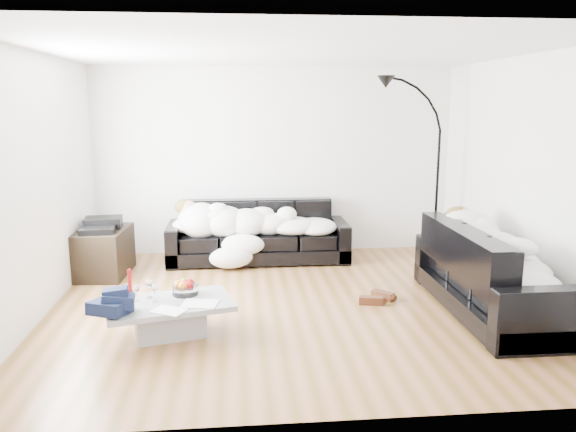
{
  "coord_description": "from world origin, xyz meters",
  "views": [
    {
      "loc": [
        -0.56,
        -5.63,
        2.1
      ],
      "look_at": [
        0.0,
        0.3,
        0.9
      ],
      "focal_mm": 35.0,
      "sensor_mm": 36.0,
      "label": 1
    }
  ],
  "objects": [
    {
      "name": "floor_lamp",
      "position": [
        2.1,
        1.49,
        1.08
      ],
      "size": [
        0.79,
        0.34,
        2.15
      ],
      "primitive_type": null,
      "rotation": [
        0.0,
        0.0,
        0.04
      ],
      "color": "black",
      "rests_on": "ground"
    },
    {
      "name": "candle_left",
      "position": [
        -1.57,
        -0.5,
        0.45
      ],
      "size": [
        0.06,
        0.06,
        0.25
      ],
      "primitive_type": "cylinder",
      "rotation": [
        0.0,
        0.0,
        0.23
      ],
      "color": "maroon",
      "rests_on": "coffee_table"
    },
    {
      "name": "candle_right",
      "position": [
        -1.56,
        -0.45,
        0.45
      ],
      "size": [
        0.06,
        0.06,
        0.24
      ],
      "primitive_type": "cylinder",
      "rotation": [
        0.0,
        0.0,
        -0.3
      ],
      "color": "maroon",
      "rests_on": "coffee_table"
    },
    {
      "name": "sleeper_right",
      "position": [
        2.03,
        -0.38,
        0.65
      ],
      "size": [
        0.78,
        1.85,
        0.45
      ],
      "primitive_type": null,
      "rotation": [
        0.0,
        0.0,
        1.57
      ],
      "color": "white",
      "rests_on": "sofa_right"
    },
    {
      "name": "newspaper_b",
      "position": [
        -1.16,
        -0.94,
        0.33
      ],
      "size": [
        0.34,
        0.31,
        0.01
      ],
      "primitive_type": "cube",
      "rotation": [
        0.0,
        0.0,
        -0.51
      ],
      "color": "silver",
      "rests_on": "coffee_table"
    },
    {
      "name": "coffee_table",
      "position": [
        -1.18,
        -0.7,
        0.16
      ],
      "size": [
        1.24,
        0.91,
        0.33
      ],
      "primitive_type": "cube",
      "rotation": [
        0.0,
        0.0,
        0.26
      ],
      "color": "#939699",
      "rests_on": "ground"
    },
    {
      "name": "teal_cushion",
      "position": [
        1.97,
        0.28,
        0.72
      ],
      "size": [
        0.42,
        0.38,
        0.2
      ],
      "primitive_type": "ellipsoid",
      "rotation": [
        0.0,
        0.0,
        0.24
      ],
      "color": "#0C4755",
      "rests_on": "sofa_right"
    },
    {
      "name": "navy_jacket",
      "position": [
        -1.61,
        -0.96,
        0.49
      ],
      "size": [
        0.35,
        0.3,
        0.17
      ],
      "primitive_type": null,
      "rotation": [
        0.0,
        0.0,
        -0.04
      ],
      "color": "black",
      "rests_on": "coffee_table"
    },
    {
      "name": "av_cabinet",
      "position": [
        -2.21,
        1.27,
        0.29
      ],
      "size": [
        0.64,
        0.89,
        0.58
      ],
      "primitive_type": "cube",
      "rotation": [
        0.0,
        0.0,
        -0.08
      ],
      "color": "black",
      "rests_on": "ground"
    },
    {
      "name": "wall_right",
      "position": [
        2.5,
        0.0,
        1.3
      ],
      "size": [
        0.02,
        4.5,
        2.6
      ],
      "primitive_type": "cube",
      "color": "silver",
      "rests_on": "ground"
    },
    {
      "name": "wall_back",
      "position": [
        0.0,
        2.25,
        1.3
      ],
      "size": [
        5.0,
        0.02,
        2.6
      ],
      "primitive_type": "cube",
      "color": "silver",
      "rests_on": "ground"
    },
    {
      "name": "sleeper_back",
      "position": [
        -0.27,
        1.71,
        0.62
      ],
      "size": [
        2.04,
        0.7,
        0.41
      ],
      "primitive_type": null,
      "color": "white",
      "rests_on": "sofa_back"
    },
    {
      "name": "shoes",
      "position": [
        0.93,
        -0.01,
        0.05
      ],
      "size": [
        0.51,
        0.45,
        0.1
      ],
      "primitive_type": null,
      "rotation": [
        0.0,
        0.0,
        -0.4
      ],
      "color": "#472311",
      "rests_on": "ground"
    },
    {
      "name": "wall_left",
      "position": [
        -2.5,
        0.0,
        1.3
      ],
      "size": [
        0.02,
        4.5,
        2.6
      ],
      "primitive_type": "cube",
      "color": "silver",
      "rests_on": "ground"
    },
    {
      "name": "sofa_back",
      "position": [
        -0.27,
        1.76,
        0.39
      ],
      "size": [
        2.41,
        0.83,
        0.79
      ],
      "primitive_type": "cube",
      "color": "black",
      "rests_on": "ground"
    },
    {
      "name": "wine_glass_b",
      "position": [
        -1.48,
        -0.66,
        0.4
      ],
      "size": [
        0.07,
        0.07,
        0.15
      ],
      "primitive_type": "cylinder",
      "rotation": [
        0.0,
        0.0,
        -0.08
      ],
      "color": "white",
      "rests_on": "coffee_table"
    },
    {
      "name": "ground",
      "position": [
        0.0,
        0.0,
        0.0
      ],
      "size": [
        5.0,
        5.0,
        0.0
      ],
      "primitive_type": "plane",
      "color": "brown",
      "rests_on": "ground"
    },
    {
      "name": "sofa_right",
      "position": [
        2.03,
        -0.38,
        0.44
      ],
      "size": [
        0.93,
        2.16,
        0.87
      ],
      "primitive_type": "cube",
      "rotation": [
        0.0,
        0.0,
        1.57
      ],
      "color": "black",
      "rests_on": "ground"
    },
    {
      "name": "ceiling",
      "position": [
        0.0,
        0.0,
        2.6
      ],
      "size": [
        5.0,
        5.0,
        0.0
      ],
      "primitive_type": "plane",
      "color": "white",
      "rests_on": "ground"
    },
    {
      "name": "wine_glass_a",
      "position": [
        -1.37,
        -0.58,
        0.42
      ],
      "size": [
        0.08,
        0.08,
        0.18
      ],
      "primitive_type": "cylinder",
      "rotation": [
        0.0,
        0.0,
        0.02
      ],
      "color": "white",
      "rests_on": "coffee_table"
    },
    {
      "name": "fruit_bowl",
      "position": [
        -1.05,
        -0.51,
        0.4
      ],
      "size": [
        0.3,
        0.3,
        0.15
      ],
      "primitive_type": "cylinder",
      "rotation": [
        0.0,
        0.0,
        0.26
      ],
      "color": "white",
      "rests_on": "coffee_table"
    },
    {
      "name": "newspaper_a",
      "position": [
        -0.9,
        -0.79,
        0.33
      ],
      "size": [
        0.35,
        0.29,
        0.01
      ],
      "primitive_type": "cube",
      "rotation": [
        0.0,
        0.0,
        -0.18
      ],
      "color": "silver",
      "rests_on": "coffee_table"
    },
    {
      "name": "wine_glass_c",
      "position": [
        -1.31,
        -0.69,
        0.41
      ],
      "size": [
        0.07,
        0.07,
        0.17
      ],
      "primitive_type": "cylinder",
      "rotation": [
        0.0,
        0.0,
        -0.02
      ],
      "color": "white",
      "rests_on": "coffee_table"
    },
    {
      "name": "stereo",
      "position": [
        -2.21,
        1.27,
        0.65
      ],
      "size": [
        0.47,
        0.38,
        0.13
      ],
      "primitive_type": "cube",
      "rotation": [
        0.0,
        0.0,
        0.1
      ],
      "color": "black",
      "rests_on": "av_cabinet"
    }
  ]
}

